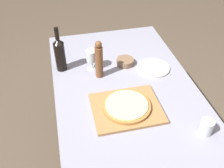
{
  "coord_description": "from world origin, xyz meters",
  "views": [
    {
      "loc": [
        -0.37,
        -1.12,
        1.85
      ],
      "look_at": [
        -0.09,
        0.07,
        0.82
      ],
      "focal_mm": 42.0,
      "sensor_mm": 36.0,
      "label": 1
    }
  ],
  "objects_px": {
    "wine_bottle": "(60,54)",
    "pepper_mill": "(99,60)",
    "wine_glass": "(92,56)",
    "small_bowl": "(125,62)",
    "pizza": "(127,106)"
  },
  "relations": [
    {
      "from": "pepper_mill",
      "to": "wine_bottle",
      "type": "bearing_deg",
      "value": 150.68
    },
    {
      "from": "pepper_mill",
      "to": "small_bowl",
      "type": "relative_size",
      "value": 2.19
    },
    {
      "from": "wine_bottle",
      "to": "wine_glass",
      "type": "bearing_deg",
      "value": -11.34
    },
    {
      "from": "small_bowl",
      "to": "wine_bottle",
      "type": "bearing_deg",
      "value": 174.32
    },
    {
      "from": "wine_bottle",
      "to": "pepper_mill",
      "type": "bearing_deg",
      "value": -29.32
    },
    {
      "from": "pizza",
      "to": "pepper_mill",
      "type": "distance_m",
      "value": 0.37
    },
    {
      "from": "wine_glass",
      "to": "wine_bottle",
      "type": "bearing_deg",
      "value": 168.66
    },
    {
      "from": "pizza",
      "to": "pepper_mill",
      "type": "relative_size",
      "value": 1.05
    },
    {
      "from": "pizza",
      "to": "small_bowl",
      "type": "distance_m",
      "value": 0.45
    },
    {
      "from": "pizza",
      "to": "small_bowl",
      "type": "xyz_separation_m",
      "value": [
        0.11,
        0.43,
        -0.01
      ]
    },
    {
      "from": "pepper_mill",
      "to": "wine_glass",
      "type": "xyz_separation_m",
      "value": [
        -0.03,
        0.09,
        -0.03
      ]
    },
    {
      "from": "pizza",
      "to": "pepper_mill",
      "type": "height_order",
      "value": "pepper_mill"
    },
    {
      "from": "wine_bottle",
      "to": "small_bowl",
      "type": "bearing_deg",
      "value": -5.68
    },
    {
      "from": "pizza",
      "to": "wine_glass",
      "type": "height_order",
      "value": "wine_glass"
    },
    {
      "from": "wine_bottle",
      "to": "wine_glass",
      "type": "height_order",
      "value": "wine_bottle"
    }
  ]
}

